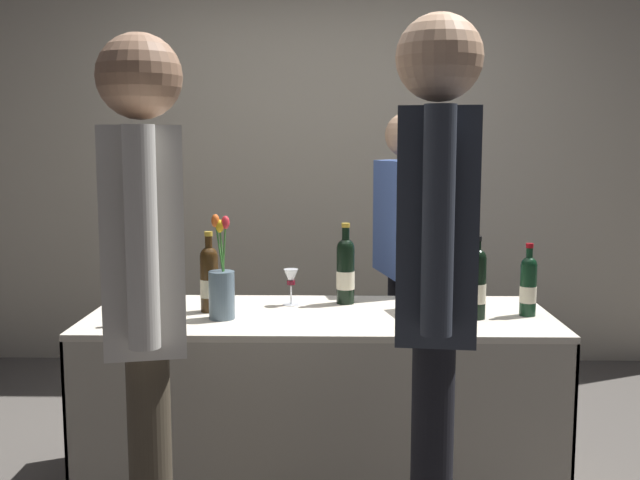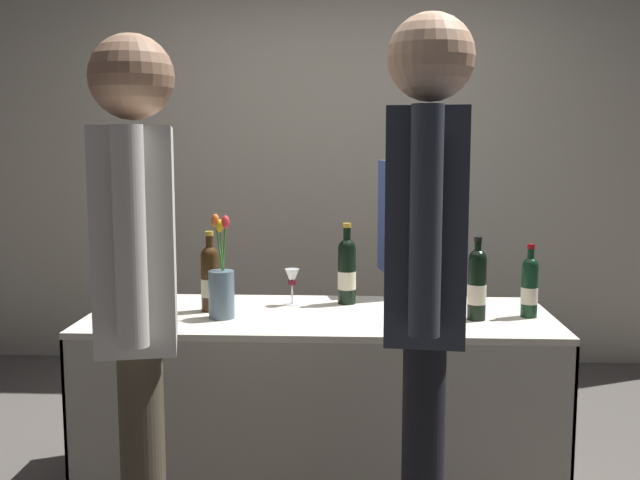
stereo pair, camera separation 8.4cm
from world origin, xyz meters
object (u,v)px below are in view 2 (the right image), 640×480
object	(u,v)px
taster_foreground_right	(138,281)
featured_wine_bottle	(347,270)
flower_vase	(221,289)
wine_glass_near_vendor	(292,279)
vendor_presenter	(410,243)
tasting_table	(320,366)
display_bottle_0	(477,284)

from	to	relation	value
taster_foreground_right	featured_wine_bottle	bearing A→B (deg)	-41.28
flower_vase	taster_foreground_right	bearing A→B (deg)	-96.62
wine_glass_near_vendor	taster_foreground_right	bearing A→B (deg)	-108.41
featured_wine_bottle	vendor_presenter	distance (m)	0.54
flower_vase	taster_foreground_right	world-z (taller)	taster_foreground_right
tasting_table	taster_foreground_right	xyz separation A→B (m)	(-0.47, -0.89, 0.51)
featured_wine_bottle	taster_foreground_right	size ratio (longest dim) A/B	0.20
flower_vase	vendor_presenter	xyz separation A→B (m)	(0.79, 0.74, 0.09)
flower_vase	vendor_presenter	bearing A→B (deg)	43.13
wine_glass_near_vendor	taster_foreground_right	xyz separation A→B (m)	(-0.35, -1.05, 0.19)
flower_vase	vendor_presenter	distance (m)	1.08
vendor_presenter	display_bottle_0	bearing A→B (deg)	4.21
wine_glass_near_vendor	vendor_presenter	bearing A→B (deg)	42.25
tasting_table	vendor_presenter	size ratio (longest dim) A/B	1.19
wine_glass_near_vendor	tasting_table	bearing A→B (deg)	-51.93
featured_wine_bottle	flower_vase	world-z (taller)	flower_vase
display_bottle_0	taster_foreground_right	world-z (taller)	taster_foreground_right
featured_wine_bottle	display_bottle_0	world-z (taller)	featured_wine_bottle
featured_wine_bottle	vendor_presenter	bearing A→B (deg)	56.21
wine_glass_near_vendor	flower_vase	size ratio (longest dim) A/B	0.38
featured_wine_bottle	vendor_presenter	size ratio (longest dim) A/B	0.22
tasting_table	vendor_presenter	xyz separation A→B (m)	(0.41, 0.64, 0.43)
taster_foreground_right	tasting_table	bearing A→B (deg)	-41.25
display_bottle_0	flower_vase	size ratio (longest dim) A/B	0.79
vendor_presenter	taster_foreground_right	world-z (taller)	taster_foreground_right
featured_wine_bottle	taster_foreground_right	world-z (taller)	taster_foreground_right
vendor_presenter	flower_vase	bearing A→B (deg)	-58.76
display_bottle_0	wine_glass_near_vendor	xyz separation A→B (m)	(-0.74, 0.24, -0.03)
wine_glass_near_vendor	featured_wine_bottle	bearing A→B (deg)	8.51
featured_wine_bottle	flower_vase	bearing A→B (deg)	-149.29
display_bottle_0	taster_foreground_right	bearing A→B (deg)	-143.34
featured_wine_bottle	wine_glass_near_vendor	bearing A→B (deg)	-171.49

